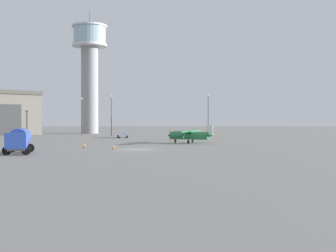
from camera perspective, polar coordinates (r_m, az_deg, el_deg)
name	(u,v)px	position (r m, az deg, el deg)	size (l,w,h in m)	color
ground_plane	(137,149)	(55.68, -4.10, -3.13)	(400.00, 400.00, 0.00)	gray
control_tower	(90,64)	(124.93, -10.43, 8.09)	(9.94, 9.94, 34.80)	gray
airplane_green	(190,135)	(70.11, 2.94, -1.17)	(7.90, 9.95, 3.02)	#287A42
truck_fuel_tanker_blue	(19,140)	(51.44, -19.27, -1.72)	(3.75, 6.73, 2.85)	#38383D
car_silver	(123,134)	(91.89, -6.10, -1.12)	(2.57, 4.52, 1.37)	#B7BABF
light_post_west	(82,113)	(111.29, -11.46, 1.70)	(0.44, 0.44, 9.49)	#38383D
light_post_east	(208,112)	(103.29, 5.40, 1.92)	(0.44, 0.44, 9.98)	#38383D
light_post_north	(111,112)	(102.81, -7.58, 1.84)	(0.44, 0.44, 9.70)	#38383D
traffic_cone_near_left	(85,145)	(59.94, -11.10, -2.54)	(0.36, 0.36, 0.69)	black
traffic_cone_near_right	(113,147)	(56.64, -7.31, -2.79)	(0.36, 0.36, 0.55)	black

